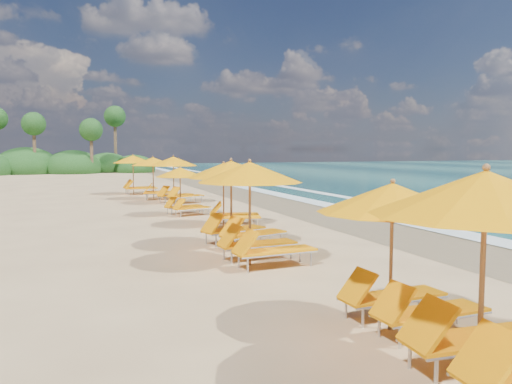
# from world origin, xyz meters

# --- Properties ---
(ground) EXTENTS (160.00, 160.00, 0.00)m
(ground) POSITION_xyz_m (0.00, 0.00, 0.00)
(ground) COLOR tan
(ground) RESTS_ON ground
(wet_sand) EXTENTS (4.00, 160.00, 0.01)m
(wet_sand) POSITION_xyz_m (4.00, 0.00, 0.01)
(wet_sand) COLOR olive
(wet_sand) RESTS_ON ground
(surf_foam) EXTENTS (4.00, 160.00, 0.01)m
(surf_foam) POSITION_xyz_m (6.70, 0.00, 0.03)
(surf_foam) COLOR white
(surf_foam) RESTS_ON ground
(station_0) EXTENTS (2.97, 2.77, 2.64)m
(station_0) POSITION_xyz_m (-2.02, -13.39, 1.48)
(station_0) COLOR olive
(station_0) RESTS_ON ground
(station_1) EXTENTS (2.59, 2.40, 2.36)m
(station_1) POSITION_xyz_m (-1.78, -11.27, 1.32)
(station_1) COLOR olive
(station_1) RESTS_ON ground
(station_2) EXTENTS (2.89, 2.70, 2.57)m
(station_2) POSITION_xyz_m (-2.31, -6.32, 1.44)
(station_2) COLOR olive
(station_2) RESTS_ON ground
(station_3) EXTENTS (3.21, 3.13, 2.55)m
(station_3) POSITION_xyz_m (-2.04, -3.90, 1.43)
(station_3) COLOR olive
(station_3) RESTS_ON ground
(station_4) EXTENTS (2.95, 2.86, 2.36)m
(station_4) POSITION_xyz_m (-1.11, -0.10, 1.32)
(station_4) COLOR olive
(station_4) RESTS_ON ground
(station_5) EXTENTS (2.61, 2.53, 2.10)m
(station_5) POSITION_xyz_m (-2.00, 3.46, 1.17)
(station_5) COLOR olive
(station_5) RESTS_ON ground
(station_6) EXTENTS (3.23, 3.19, 2.49)m
(station_6) POSITION_xyz_m (-1.31, 8.26, 1.40)
(station_6) COLOR olive
(station_6) RESTS_ON ground
(station_7) EXTENTS (2.93, 2.81, 2.42)m
(station_7) POSITION_xyz_m (-1.93, 10.82, 1.36)
(station_7) COLOR olive
(station_7) RESTS_ON ground
(station_8) EXTENTS (2.72, 2.52, 2.50)m
(station_8) POSITION_xyz_m (-2.59, 14.46, 1.40)
(station_8) COLOR olive
(station_8) RESTS_ON ground
(treeline) EXTENTS (25.80, 8.80, 9.74)m
(treeline) POSITION_xyz_m (-9.94, 45.51, 1.00)
(treeline) COLOR #163D14
(treeline) RESTS_ON ground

